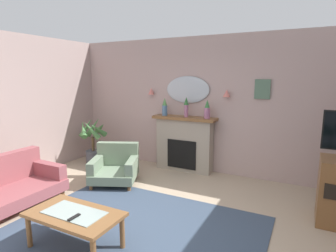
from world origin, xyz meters
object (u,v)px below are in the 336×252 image
(framed_picture, at_px, (262,89))
(potted_plant_corner_palm, at_px, (93,141))
(wall_sconce_right, at_px, (227,93))
(armchair_by_coffee_table, at_px, (115,166))
(mantel_vase_left, at_px, (165,107))
(coffee_table, at_px, (74,217))
(tv_remote, at_px, (74,218))
(wall_mirror, at_px, (187,90))
(fireplace, at_px, (184,144))
(mantel_vase_right, at_px, (207,110))
(wall_sconce_left, at_px, (151,91))
(mantel_vase_centre, at_px, (186,106))

(framed_picture, xyz_separation_m, potted_plant_corner_palm, (-3.55, -0.68, -1.21))
(wall_sconce_right, distance_m, armchair_by_coffee_table, 2.56)
(mantel_vase_left, distance_m, coffee_table, 3.24)
(tv_remote, bearing_deg, armchair_by_coffee_table, 116.24)
(coffee_table, height_order, potted_plant_corner_palm, potted_plant_corner_palm)
(wall_mirror, height_order, potted_plant_corner_palm, wall_mirror)
(fireplace, relative_size, wall_sconce_right, 9.71)
(wall_mirror, distance_m, coffee_table, 3.50)
(mantel_vase_left, distance_m, armchair_by_coffee_table, 1.63)
(mantel_vase_right, relative_size, wall_mirror, 0.39)
(wall_sconce_left, relative_size, framed_picture, 0.39)
(mantel_vase_left, bearing_deg, wall_sconce_right, 5.27)
(fireplace, height_order, mantel_vase_left, mantel_vase_left)
(wall_mirror, xyz_separation_m, potted_plant_corner_palm, (-2.05, -0.67, -1.17))
(mantel_vase_right, distance_m, tv_remote, 3.31)
(mantel_vase_right, relative_size, coffee_table, 0.34)
(armchair_by_coffee_table, bearing_deg, wall_sconce_left, 88.35)
(wall_mirror, bearing_deg, mantel_vase_left, -159.30)
(mantel_vase_centre, distance_m, wall_mirror, 0.37)
(mantel_vase_left, distance_m, wall_sconce_right, 1.35)
(mantel_vase_left, distance_m, mantel_vase_centre, 0.50)
(mantel_vase_left, height_order, wall_sconce_left, wall_sconce_left)
(mantel_vase_centre, height_order, framed_picture, framed_picture)
(mantel_vase_left, bearing_deg, armchair_by_coffee_table, -110.35)
(mantel_vase_centre, bearing_deg, mantel_vase_left, 180.00)
(mantel_vase_right, bearing_deg, fireplace, 176.76)
(mantel_vase_right, height_order, potted_plant_corner_palm, mantel_vase_right)
(armchair_by_coffee_table, bearing_deg, mantel_vase_right, 40.36)
(coffee_table, bearing_deg, fireplace, 89.86)
(mantel_vase_centre, height_order, potted_plant_corner_palm, mantel_vase_centre)
(framed_picture, distance_m, potted_plant_corner_palm, 3.81)
(potted_plant_corner_palm, bearing_deg, armchair_by_coffee_table, -30.36)
(wall_sconce_left, distance_m, wall_sconce_right, 1.70)
(potted_plant_corner_palm, bearing_deg, framed_picture, 10.84)
(mantel_vase_centre, relative_size, potted_plant_corner_palm, 0.39)
(tv_remote, bearing_deg, fireplace, 91.63)
(wall_sconce_right, xyz_separation_m, potted_plant_corner_palm, (-2.90, -0.62, -1.12))
(mantel_vase_centre, height_order, coffee_table, mantel_vase_centre)
(mantel_vase_centre, distance_m, framed_picture, 1.51)
(mantel_vase_right, bearing_deg, wall_sconce_left, 174.92)
(mantel_vase_left, relative_size, wall_mirror, 0.39)
(framed_picture, bearing_deg, tv_remote, -112.85)
(fireplace, height_order, potted_plant_corner_palm, fireplace)
(wall_sconce_right, xyz_separation_m, tv_remote, (-0.76, -3.28, -1.21))
(mantel_vase_left, xyz_separation_m, coffee_table, (0.44, -3.07, -0.95))
(mantel_vase_right, bearing_deg, coffee_table, -99.39)
(mantel_vase_centre, xyz_separation_m, mantel_vase_right, (0.45, -0.00, -0.05))
(mantel_vase_right, distance_m, wall_mirror, 0.65)
(framed_picture, distance_m, tv_remote, 3.85)
(mantel_vase_centre, bearing_deg, wall_mirror, 106.39)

